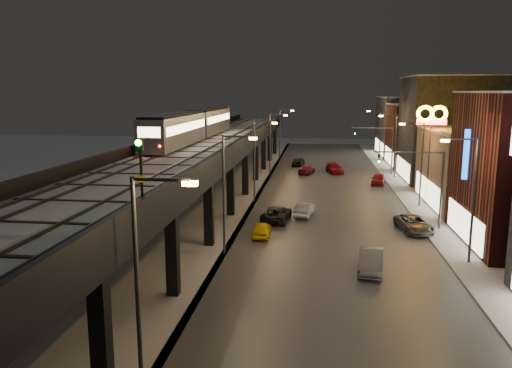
{
  "coord_description": "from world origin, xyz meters",
  "views": [
    {
      "loc": [
        6.12,
        -22.54,
        12.09
      ],
      "look_at": [
        1.41,
        15.43,
        5.0
      ],
      "focal_mm": 35.0,
      "sensor_mm": 36.0,
      "label": 1
    }
  ],
  "objects": [
    {
      "name": "car_onc_silver",
      "position": [
        9.89,
        10.48,
        0.74
      ],
      "size": [
        2.14,
        4.68,
        1.49
      ],
      "primitive_type": "imported",
      "rotation": [
        0.0,
        0.0,
        -0.13
      ],
      "color": "#5D5F62",
      "rests_on": "ground"
    },
    {
      "name": "streetlight_right_1",
      "position": [
        16.73,
        13.0,
        5.24
      ],
      "size": [
        2.56,
        0.28,
        9.0
      ],
      "color": "#38383A",
      "rests_on": "ground"
    },
    {
      "name": "streetlight_right_3",
      "position": [
        16.73,
        49.0,
        5.24
      ],
      "size": [
        2.56,
        0.28,
        9.0
      ],
      "color": "#38383A",
      "rests_on": "ground"
    },
    {
      "name": "rail_signal",
      "position": [
        -2.1,
        -0.3,
        9.0
      ],
      "size": [
        0.39,
        0.45,
        3.35
      ],
      "color": "black",
      "rests_on": "viaduct_trackbed"
    },
    {
      "name": "car_onc_dark",
      "position": [
        14.62,
        20.91,
        0.69
      ],
      "size": [
        3.09,
        5.31,
        1.39
      ],
      "primitive_type": "imported",
      "rotation": [
        0.0,
        0.0,
        0.16
      ],
      "color": "#575759",
      "rests_on": "ground"
    },
    {
      "name": "streetlight_left_3",
      "position": [
        -0.43,
        49.0,
        5.24
      ],
      "size": [
        2.57,
        0.28,
        9.0
      ],
      "color": "#38383A",
      "rests_on": "ground"
    },
    {
      "name": "streetlight_left_2",
      "position": [
        -0.43,
        31.0,
        5.24
      ],
      "size": [
        2.57,
        0.28,
        9.0
      ],
      "color": "#38383A",
      "rests_on": "ground"
    },
    {
      "name": "sign_carwash",
      "position": [
        18.5,
        18.39,
        6.53
      ],
      "size": [
        1.77,
        0.35,
        9.18
      ],
      "color": "#38383A",
      "rests_on": "ground"
    },
    {
      "name": "building_d",
      "position": [
        23.99,
        48.0,
        7.08
      ],
      "size": [
        12.2,
        13.2,
        14.16
      ],
      "color": "#232327",
      "rests_on": "ground"
    },
    {
      "name": "streetlight_left_0",
      "position": [
        -0.43,
        -5.0,
        5.24
      ],
      "size": [
        2.57,
        0.28,
        9.0
      ],
      "color": "#38383A",
      "rests_on": "ground"
    },
    {
      "name": "traffic_light_rig_a",
      "position": [
        15.84,
        22.0,
        4.5
      ],
      "size": [
        6.1,
        0.34,
        7.0
      ],
      "color": "#38383A",
      "rests_on": "ground"
    },
    {
      "name": "car_mid_silver",
      "position": [
        2.41,
        23.18,
        0.7
      ],
      "size": [
        2.85,
        5.27,
        1.4
      ],
      "primitive_type": "imported",
      "rotation": [
        0.0,
        0.0,
        3.03
      ],
      "color": "black",
      "rests_on": "ground"
    },
    {
      "name": "building_c",
      "position": [
        23.99,
        32.0,
        4.08
      ],
      "size": [
        12.2,
        15.2,
        8.16
      ],
      "color": "#78664F",
      "rests_on": "ground"
    },
    {
      "name": "sidewalk_right",
      "position": [
        17.5,
        35.0,
        0.07
      ],
      "size": [
        4.0,
        120.0,
        0.14
      ],
      "primitive_type": "cube",
      "color": "#9FA1A8",
      "rests_on": "ground"
    },
    {
      "name": "streetlight_right_2",
      "position": [
        16.73,
        31.0,
        5.24
      ],
      "size": [
        2.56,
        0.28,
        9.0
      ],
      "color": "#38383A",
      "rests_on": "ground"
    },
    {
      "name": "viaduct_parapet_far",
      "position": [
        -10.35,
        32.0,
        6.85
      ],
      "size": [
        0.3,
        100.0,
        1.1
      ],
      "primitive_type": "cube",
      "color": "black",
      "rests_on": "elevated_viaduct"
    },
    {
      "name": "under_viaduct_pavement",
      "position": [
        -6.0,
        35.0,
        0.03
      ],
      "size": [
        11.0,
        120.0,
        0.06
      ],
      "primitive_type": "cube",
      "color": "#9FA1A8",
      "rests_on": "ground"
    },
    {
      "name": "streetlight_left_4",
      "position": [
        -0.43,
        67.0,
        5.24
      ],
      "size": [
        2.57,
        0.28,
        9.0
      ],
      "color": "#38383A",
      "rests_on": "ground"
    },
    {
      "name": "road_surface",
      "position": [
        7.5,
        35.0,
        0.03
      ],
      "size": [
        17.0,
        120.0,
        0.06
      ],
      "primitive_type": "cube",
      "color": "#46474D",
      "rests_on": "ground"
    },
    {
      "name": "subway_train",
      "position": [
        -8.5,
        35.92,
        8.25
      ],
      "size": [
        2.76,
        33.02,
        3.29
      ],
      "color": "gray",
      "rests_on": "viaduct_trackbed"
    },
    {
      "name": "building_e",
      "position": [
        23.99,
        62.0,
        5.08
      ],
      "size": [
        12.2,
        12.2,
        10.16
      ],
      "color": "#54281B",
      "rests_on": "ground"
    },
    {
      "name": "ground",
      "position": [
        0.0,
        0.0,
        0.0
      ],
      "size": [
        220.0,
        220.0,
        0.0
      ],
      "primitive_type": "plane",
      "color": "silver"
    },
    {
      "name": "sign_mcdonalds",
      "position": [
        18.0,
        32.22,
        8.78
      ],
      "size": [
        3.17,
        0.47,
        10.68
      ],
      "color": "#38383A",
      "rests_on": "ground"
    },
    {
      "name": "car_taxi",
      "position": [
        1.58,
        17.85,
        0.62
      ],
      "size": [
        1.52,
        3.67,
        1.24
      ],
      "primitive_type": "imported",
      "rotation": [
        0.0,
        0.0,
        3.16
      ],
      "color": "yellow",
      "rests_on": "ground"
    },
    {
      "name": "streetlight_left_1",
      "position": [
        -0.43,
        13.0,
        5.24
      ],
      "size": [
        2.57,
        0.28,
        9.0
      ],
      "color": "#38383A",
      "rests_on": "ground"
    },
    {
      "name": "building_f",
      "position": [
        23.99,
        76.0,
        5.58
      ],
      "size": [
        12.2,
        16.2,
        11.16
      ],
      "color": "#33333C",
      "rests_on": "ground"
    },
    {
      "name": "viaduct_trackbed",
      "position": [
        -6.01,
        31.97,
        6.39
      ],
      "size": [
        8.4,
        100.0,
        0.32
      ],
      "color": "#B2B7C1",
      "rests_on": "elevated_viaduct"
    },
    {
      "name": "traffic_light_rig_b",
      "position": [
        15.84,
        52.0,
        4.5
      ],
      "size": [
        6.1,
        0.34,
        7.0
      ],
      "color": "#38383A",
      "rests_on": "ground"
    },
    {
      "name": "car_onc_white",
      "position": [
        8.72,
        52.36,
        0.68
      ],
      "size": [
        2.98,
        5.01,
        1.36
      ],
      "primitive_type": "imported",
      "rotation": [
        0.0,
        0.0,
        0.24
      ],
      "color": "maroon",
      "rests_on": "ground"
    },
    {
      "name": "car_onc_red",
      "position": [
        14.16,
        43.73,
        0.72
      ],
      "size": [
        2.43,
        4.48,
        1.45
      ],
      "primitive_type": "imported",
      "rotation": [
        0.0,
        0.0,
        -0.18
      ],
      "color": "maroon",
      "rests_on": "ground"
    },
    {
      "name": "elevated_viaduct",
      "position": [
        -6.0,
        31.84,
        5.62
      ],
      "size": [
        9.0,
        100.0,
        6.3
      ],
      "color": "black",
      "rests_on": "ground"
    },
    {
      "name": "car_far_white",
      "position": [
        3.0,
        59.41,
        0.72
      ],
      "size": [
        2.17,
        4.4,
        1.44
      ],
      "primitive_type": "imported",
      "rotation": [
        0.0,
        0.0,
        3.03
      ],
      "color": "black",
      "rests_on": "ground"
    },
    {
      "name": "viaduct_parapet_streetside",
      "position": [
        -1.65,
        32.0,
        6.85
      ],
      "size": [
        0.3,
        100.0,
        1.1
      ],
      "primitive_type": "cube",
      "color": "black",
      "rests_on": "elevated_viaduct"
    },
    {
      "name": "car_near_white",
      "position": [
        4.95,
        25.4,
        0.67
      ],
      "size": [
        2.0,
        4.24,
        1.34
      ],
      "primitive_type": "imported",
      "rotation": [
        0.0,
        0.0,
        2.99
      ],
      "color": "#B7B7C3",
      "rests_on": "ground"
    },
    {
      "name": "car_mid_dark",
      "position": [
        4.54,
        51.11,
        0.61
      ],
      "size": [
        2.8,
        4.53,
        1.23
      ],
      "primitive_type": "imported",
      "rotation": [
        0.0,
        0.0,
        2.87
      ],
      "color": "maroon",
      "rests_on": "ground"
    },
    {
      "name": "streetlight_right_4",
      "position": [
        16.73,
        67.0,
        5.24
      ],
      "size": [
        2.56,
        0.28,
        9.0
      ],
      "color": "#38383A",
      "rests_on": "ground"
    }
  ]
}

